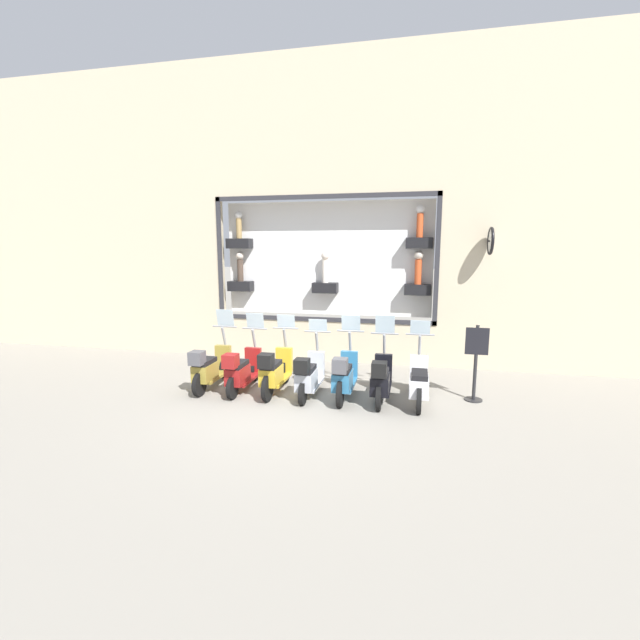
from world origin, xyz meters
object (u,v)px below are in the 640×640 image
scooter_black_1 (381,379)px  scooter_olive_6 (210,368)px  scooter_silver_3 (309,376)px  scooter_red_5 (242,371)px  shop_sign_post (476,361)px  scooter_white_0 (419,383)px  scooter_teal_2 (344,376)px  scooter_yellow_4 (275,372)px

scooter_black_1 → scooter_olive_6: 3.76m
scooter_silver_3 → scooter_red_5: bearing=89.8°
scooter_black_1 → shop_sign_post: bearing=-75.5°
scooter_white_0 → scooter_silver_3: bearing=91.8°
scooter_teal_2 → scooter_olive_6: bearing=90.1°
scooter_yellow_4 → scooter_olive_6: bearing=90.2°
scooter_black_1 → scooter_silver_3: bearing=90.4°
scooter_yellow_4 → scooter_silver_3: bearing=-91.4°
scooter_yellow_4 → scooter_olive_6: size_ratio=1.01×
scooter_white_0 → scooter_yellow_4: scooter_yellow_4 is taller
scooter_white_0 → scooter_silver_3: scooter_white_0 is taller
scooter_black_1 → scooter_silver_3: size_ratio=1.00×
scooter_white_0 → scooter_teal_2: 1.51m
scooter_teal_2 → scooter_olive_6: scooter_olive_6 is taller
scooter_black_1 → scooter_silver_3: scooter_black_1 is taller
scooter_teal_2 → scooter_silver_3: scooter_teal_2 is taller
scooter_silver_3 → scooter_teal_2: bearing=-88.7°
scooter_yellow_4 → scooter_olive_6: 1.50m
scooter_black_1 → scooter_teal_2: 0.75m
scooter_white_0 → scooter_red_5: size_ratio=1.00×
scooter_silver_3 → scooter_red_5: scooter_red_5 is taller
scooter_black_1 → scooter_yellow_4: scooter_black_1 is taller
scooter_olive_6 → scooter_silver_3: bearing=-90.3°
scooter_white_0 → scooter_black_1: scooter_black_1 is taller
scooter_black_1 → shop_sign_post: (0.48, -1.86, 0.37)m
scooter_yellow_4 → scooter_black_1: bearing=-90.2°
scooter_olive_6 → scooter_yellow_4: bearing=-89.8°
scooter_silver_3 → scooter_olive_6: scooter_olive_6 is taller
scooter_silver_3 → scooter_yellow_4: scooter_yellow_4 is taller
scooter_silver_3 → scooter_red_5: size_ratio=1.00×
shop_sign_post → scooter_white_0: bearing=110.8°
scooter_white_0 → scooter_red_5: bearing=91.0°
scooter_black_1 → scooter_white_0: bearing=-85.4°
scooter_white_0 → scooter_black_1: (-0.06, 0.75, 0.04)m
scooter_red_5 → shop_sign_post: bearing=-84.3°
scooter_teal_2 → scooter_yellow_4: (0.00, 1.50, 0.00)m
scooter_olive_6 → scooter_white_0: bearing=-89.3°
scooter_red_5 → scooter_olive_6: size_ratio=1.00×
scooter_olive_6 → shop_sign_post: bearing=-85.1°
scooter_silver_3 → shop_sign_post: 3.43m
scooter_silver_3 → scooter_olive_6: bearing=89.7°
scooter_white_0 → scooter_olive_6: bearing=90.7°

